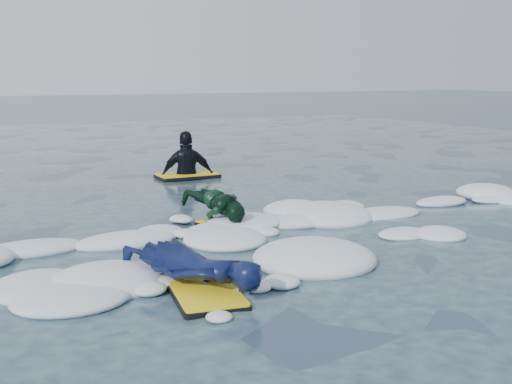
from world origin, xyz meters
The scene contains 5 objects.
ground centered at (0.00, 0.00, 0.00)m, with size 120.00×120.00×0.00m, color #19253C.
foam_band centered at (0.00, 1.03, 0.00)m, with size 12.00×3.10×0.30m, color white, non-canonical shape.
prone_woman_unit centered at (-1.13, -0.32, 0.21)m, with size 1.13×1.66×0.40m.
prone_child_unit centered at (0.10, 1.93, 0.24)m, with size 0.65×1.25×0.47m.
waiting_rider_unit centered at (1.12, 5.79, 0.02)m, with size 1.17×0.66×1.74m.
Camera 1 is at (-3.16, -5.55, 1.93)m, focal length 45.00 mm.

